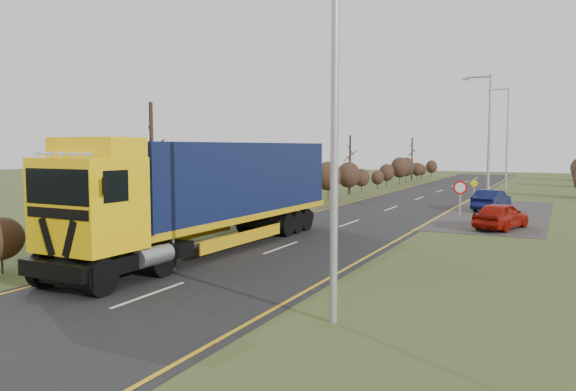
% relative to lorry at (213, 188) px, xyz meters
% --- Properties ---
extents(ground, '(160.00, 160.00, 0.00)m').
position_rel_lorry_xyz_m(ground, '(2.19, -2.39, -2.47)').
color(ground, '#3A461E').
rests_on(ground, ground).
extents(road, '(8.00, 120.00, 0.02)m').
position_rel_lorry_xyz_m(road, '(2.19, 7.61, -2.46)').
color(road, black).
rests_on(road, ground).
extents(layby, '(6.00, 18.00, 0.02)m').
position_rel_lorry_xyz_m(layby, '(8.69, 17.61, -2.46)').
color(layby, '#2B2826').
rests_on(layby, ground).
extents(lane_markings, '(7.52, 116.00, 0.01)m').
position_rel_lorry_xyz_m(lane_markings, '(2.19, 7.30, -2.44)').
color(lane_markings, gold).
rests_on(lane_markings, road).
extents(hedgerow, '(2.24, 102.04, 6.05)m').
position_rel_lorry_xyz_m(hedgerow, '(-3.81, 5.50, -0.85)').
color(hedgerow, black).
rests_on(hedgerow, ground).
extents(lorry, '(3.04, 15.67, 4.35)m').
position_rel_lorry_xyz_m(lorry, '(0.00, 0.00, 0.00)').
color(lorry, black).
rests_on(lorry, ground).
extents(car_red_hatchback, '(2.65, 4.19, 1.33)m').
position_rel_lorry_xyz_m(car_red_hatchback, '(9.59, 11.04, -1.80)').
color(car_red_hatchback, '#951007').
rests_on(car_red_hatchback, ground).
extents(car_blue_sedan, '(2.11, 4.22, 1.33)m').
position_rel_lorry_xyz_m(car_blue_sedan, '(8.23, 19.31, -1.81)').
color(car_blue_sedan, '#090D36').
rests_on(car_blue_sedan, ground).
extents(streetlight_near, '(1.77, 0.18, 8.30)m').
position_rel_lorry_xyz_m(streetlight_near, '(7.49, -6.37, 2.09)').
color(streetlight_near, '#9CA0A2').
rests_on(streetlight_near, ground).
extents(streetlight_mid, '(1.83, 0.18, 8.60)m').
position_rel_lorry_xyz_m(streetlight_mid, '(7.89, 19.21, 2.26)').
color(streetlight_mid, '#9CA0A2').
rests_on(streetlight_mid, ground).
extents(streetlight_far, '(2.06, 0.19, 9.71)m').
position_rel_lorry_xyz_m(streetlight_far, '(7.19, 39.51, 2.90)').
color(streetlight_far, '#9CA0A2').
rests_on(streetlight_far, ground).
extents(speed_sign, '(0.67, 0.10, 2.42)m').
position_rel_lorry_xyz_m(speed_sign, '(7.79, 9.88, -0.76)').
color(speed_sign, '#9CA0A2').
rests_on(speed_sign, ground).
extents(warning_board, '(0.65, 0.11, 1.71)m').
position_rel_lorry_xyz_m(warning_board, '(6.39, 24.85, -1.45)').
color(warning_board, '#9CA0A2').
rests_on(warning_board, ground).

